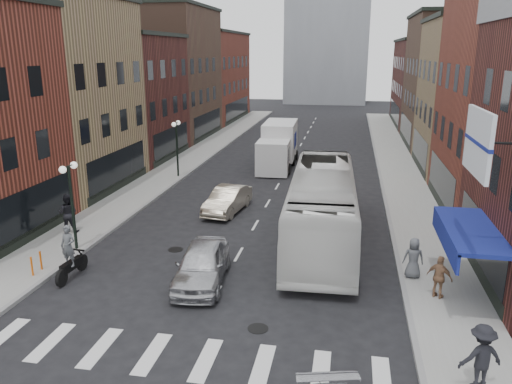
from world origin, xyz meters
TOP-DOWN VIEW (x-y plane):
  - ground at (0.00, 0.00)m, footprint 160.00×160.00m
  - sidewalk_left at (-8.50, 22.00)m, footprint 3.00×74.00m
  - sidewalk_right at (8.50, 22.00)m, footprint 3.00×74.00m
  - curb_left at (-7.00, 22.00)m, footprint 0.20×74.00m
  - curb_right at (7.00, 22.00)m, footprint 0.20×74.00m
  - crosswalk_stripes at (0.00, -3.00)m, footprint 12.00×2.20m
  - bldg_left_mid_a at (-14.99, 14.00)m, footprint 10.30×10.20m
  - bldg_left_mid_b at (-14.99, 24.00)m, footprint 10.30×10.20m
  - bldg_left_far_a at (-14.99, 35.00)m, footprint 10.30×12.20m
  - bldg_left_far_b at (-14.99, 49.00)m, footprint 10.30×16.20m
  - bldg_right_mid_b at (14.99, 24.00)m, footprint 10.30×10.20m
  - bldg_right_far_a at (14.99, 35.00)m, footprint 10.30×12.20m
  - bldg_right_far_b at (14.99, 49.00)m, footprint 10.30×16.20m
  - awning_blue at (8.93, 2.50)m, footprint 1.80×5.00m
  - billboard_sign at (8.59, 0.50)m, footprint 1.52×3.00m
  - streetlamp_near at (-7.40, 4.00)m, footprint 0.32×1.22m
  - streetlamp_far at (-7.40, 18.00)m, footprint 0.32×1.22m
  - bike_rack at (-7.60, 1.30)m, footprint 0.08×0.68m
  - box_truck at (-0.80, 22.81)m, footprint 2.60×7.97m
  - motorcycle_rider at (-6.09, 1.34)m, footprint 0.65×2.23m
  - transit_bus at (3.55, 7.42)m, footprint 3.42×12.69m
  - sedan_left_near at (-0.80, 1.97)m, footprint 2.33×4.77m
  - sedan_left_far at (-1.98, 10.93)m, footprint 2.09×4.51m
  - ped_left_solo at (-8.86, 5.89)m, footprint 1.04×0.71m
  - ped_right_a at (8.39, -2.99)m, footprint 1.31×0.92m
  - ped_right_b at (8.14, 2.09)m, footprint 1.06×0.91m
  - ped_right_c at (7.40, 3.70)m, footprint 0.82×0.55m

SIDE VIEW (x-z plane):
  - ground at x=0.00m, z-range 0.00..0.00m
  - curb_left at x=-7.00m, z-range -0.08..0.08m
  - curb_right at x=7.00m, z-range -0.08..0.08m
  - crosswalk_stripes at x=0.00m, z-range -0.01..0.01m
  - sidewalk_left at x=-8.50m, z-range 0.00..0.15m
  - sidewalk_right at x=8.50m, z-range 0.00..0.15m
  - bike_rack at x=-7.60m, z-range 0.15..0.95m
  - sedan_left_far at x=-1.98m, z-range 0.00..1.43m
  - sedan_left_near at x=-0.80m, z-range 0.00..1.57m
  - ped_right_b at x=8.14m, z-range 0.15..1.77m
  - ped_right_c at x=7.40m, z-range 0.15..1.79m
  - motorcycle_rider at x=-6.09m, z-range -0.07..2.20m
  - ped_right_a at x=8.39m, z-range 0.15..1.99m
  - ped_left_solo at x=-8.86m, z-range 0.15..2.12m
  - box_truck at x=-0.80m, z-range -0.02..3.42m
  - transit_bus at x=3.55m, z-range 0.00..3.51m
  - awning_blue at x=8.93m, z-range 2.24..3.02m
  - streetlamp_near at x=-7.40m, z-range 0.86..4.97m
  - streetlamp_far at x=-7.40m, z-range 0.86..4.97m
  - bldg_right_far_b at x=14.99m, z-range 0.00..10.30m
  - bldg_left_mid_b at x=-14.99m, z-range 0.00..10.30m
  - bldg_left_far_b at x=-14.99m, z-range 0.00..11.30m
  - bldg_right_mid_b at x=14.99m, z-range 0.00..11.30m
  - billboard_sign at x=8.59m, z-range 4.28..7.98m
  - bldg_right_far_a at x=14.99m, z-range 0.00..12.30m
  - bldg_left_mid_a at x=-14.99m, z-range 0.00..12.30m
  - bldg_left_far_a at x=-14.99m, z-range 0.00..13.30m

